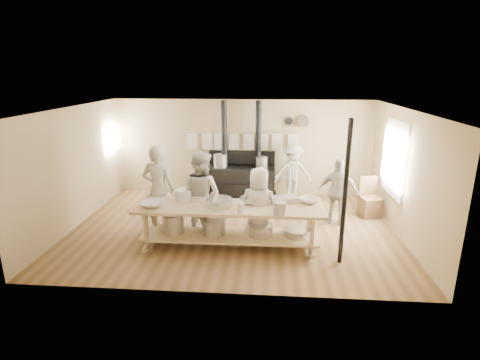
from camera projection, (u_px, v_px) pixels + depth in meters
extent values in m
plane|color=brown|center=(234.00, 228.00, 8.22)|extent=(7.00, 7.00, 0.00)
plane|color=#CBB482|center=(242.00, 148.00, 10.25)|extent=(7.00, 0.00, 7.00)
plane|color=#CBB482|center=(218.00, 215.00, 5.46)|extent=(7.00, 0.00, 7.00)
plane|color=#CBB482|center=(73.00, 168.00, 8.11)|extent=(0.00, 5.00, 5.00)
plane|color=#CBB482|center=(405.00, 175.00, 7.60)|extent=(0.00, 5.00, 5.00)
plane|color=tan|center=(233.00, 109.00, 7.49)|extent=(7.00, 7.00, 0.00)
cube|color=beige|center=(395.00, 158.00, 8.12)|extent=(0.06, 1.35, 1.65)
plane|color=white|center=(393.00, 158.00, 8.12)|extent=(0.00, 1.50, 1.50)
cube|color=beige|center=(393.00, 158.00, 8.12)|extent=(0.02, 0.03, 1.50)
plane|color=white|center=(111.00, 138.00, 9.94)|extent=(0.00, 0.90, 0.90)
cube|color=black|center=(241.00, 182.00, 10.11)|extent=(1.80, 0.70, 0.85)
cube|color=black|center=(241.00, 195.00, 10.22)|extent=(1.90, 0.75, 0.10)
cube|color=black|center=(242.00, 157.00, 10.22)|extent=(1.80, 0.12, 0.35)
cylinder|color=black|center=(224.00, 134.00, 9.83)|extent=(0.15, 0.15, 1.75)
cylinder|color=black|center=(258.00, 135.00, 9.76)|extent=(0.15, 0.15, 1.75)
cylinder|color=#B2B2B7|center=(220.00, 161.00, 9.98)|extent=(0.36, 0.36, 0.34)
cylinder|color=gray|center=(262.00, 163.00, 9.86)|extent=(0.30, 0.30, 0.30)
cylinder|color=tan|center=(242.00, 133.00, 10.03)|extent=(3.00, 0.04, 0.04)
cube|color=silver|center=(193.00, 140.00, 10.19)|extent=(0.28, 0.01, 0.46)
cube|color=silver|center=(207.00, 141.00, 10.17)|extent=(0.28, 0.01, 0.46)
cube|color=silver|center=(221.00, 141.00, 10.14)|extent=(0.28, 0.01, 0.46)
cube|color=silver|center=(235.00, 141.00, 10.11)|extent=(0.28, 0.01, 0.46)
cube|color=silver|center=(249.00, 141.00, 10.08)|extent=(0.28, 0.01, 0.46)
cube|color=silver|center=(263.00, 141.00, 10.05)|extent=(0.28, 0.01, 0.46)
cube|color=silver|center=(278.00, 142.00, 10.02)|extent=(0.28, 0.01, 0.46)
cube|color=silver|center=(292.00, 142.00, 10.00)|extent=(0.28, 0.01, 0.46)
cube|color=tan|center=(295.00, 127.00, 9.90)|extent=(0.50, 0.14, 0.03)
cylinder|color=black|center=(289.00, 121.00, 9.89)|extent=(0.20, 0.04, 0.20)
cylinder|color=silver|center=(303.00, 121.00, 9.86)|extent=(0.32, 0.03, 0.32)
cube|color=tan|center=(229.00, 208.00, 7.13)|extent=(3.60, 0.90, 0.06)
cube|color=tan|center=(229.00, 235.00, 7.29)|extent=(3.40, 0.80, 0.04)
cube|color=tan|center=(230.00, 237.00, 7.30)|extent=(3.30, 0.06, 0.06)
cube|color=tan|center=(146.00, 231.00, 7.07)|extent=(0.07, 0.07, 0.85)
cube|color=tan|center=(156.00, 219.00, 7.64)|extent=(0.07, 0.07, 0.85)
cube|color=tan|center=(312.00, 236.00, 6.84)|extent=(0.07, 0.07, 0.85)
cube|color=tan|center=(309.00, 223.00, 7.41)|extent=(0.07, 0.07, 0.85)
cylinder|color=#B2B2B7|center=(174.00, 223.00, 7.31)|extent=(0.40, 0.40, 0.38)
cylinder|color=gray|center=(214.00, 227.00, 7.26)|extent=(0.44, 0.44, 0.30)
cylinder|color=silver|center=(260.00, 230.00, 7.21)|extent=(0.48, 0.48, 0.22)
cylinder|color=silver|center=(297.00, 233.00, 7.17)|extent=(0.52, 0.52, 0.14)
cylinder|color=black|center=(345.00, 194.00, 6.41)|extent=(0.08, 0.08, 2.60)
imported|color=beige|center=(159.00, 189.00, 7.81)|extent=(0.72, 0.51, 1.89)
imported|color=beige|center=(201.00, 195.00, 7.58)|extent=(1.11, 1.04, 1.82)
imported|color=beige|center=(259.00, 206.00, 7.29)|extent=(0.85, 0.64, 1.57)
imported|color=beige|center=(338.00, 192.00, 8.26)|extent=(0.95, 0.63, 1.50)
imported|color=beige|center=(293.00, 173.00, 9.77)|extent=(1.01, 0.60, 1.53)
cube|color=#523C21|center=(370.00, 207.00, 8.85)|extent=(0.52, 0.52, 0.47)
cube|color=#523C21|center=(368.00, 187.00, 8.92)|extent=(0.43, 0.13, 0.52)
imported|color=white|center=(152.00, 204.00, 7.07)|extent=(0.46, 0.46, 0.10)
imported|color=silver|center=(196.00, 197.00, 7.47)|extent=(0.47, 0.47, 0.10)
imported|color=white|center=(310.00, 200.00, 7.31)|extent=(0.55, 0.55, 0.10)
imported|color=silver|center=(249.00, 200.00, 7.26)|extent=(0.39, 0.39, 0.12)
cube|color=#B2B2B7|center=(285.00, 199.00, 7.34)|extent=(0.53, 0.43, 0.10)
cylinder|color=silver|center=(219.00, 203.00, 7.08)|extent=(0.66, 0.66, 0.16)
cylinder|color=gray|center=(280.00, 208.00, 6.70)|extent=(0.31, 0.31, 0.23)
cylinder|color=white|center=(184.00, 195.00, 7.44)|extent=(0.38, 0.38, 0.22)
cylinder|color=white|center=(241.00, 208.00, 6.76)|extent=(0.13, 0.13, 0.19)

